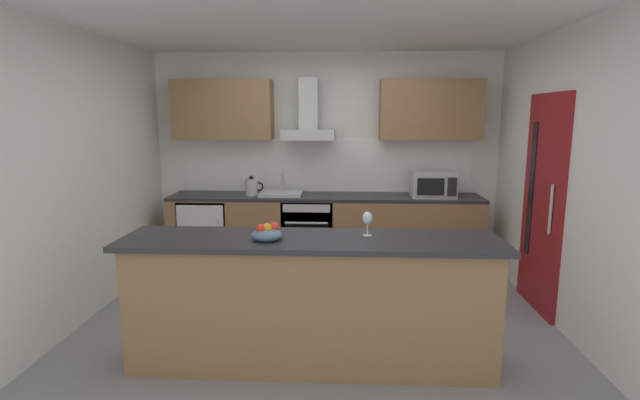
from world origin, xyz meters
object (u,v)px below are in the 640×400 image
at_px(refrigerator, 208,233).
at_px(kettle, 252,187).
at_px(microwave, 433,184).
at_px(sink, 281,193).
at_px(oven, 308,231).
at_px(range_hood, 309,120).
at_px(fruit_bowl, 267,233).
at_px(wine_glass, 367,219).

xyz_separation_m(refrigerator, kettle, (0.57, -0.03, 0.58)).
distance_m(microwave, sink, 1.80).
distance_m(oven, range_hood, 1.33).
height_order(sink, range_hood, range_hood).
xyz_separation_m(kettle, range_hood, (0.67, 0.16, 0.78)).
height_order(microwave, range_hood, range_hood).
bearing_deg(oven, microwave, -1.09).
distance_m(kettle, range_hood, 1.04).
relative_size(kettle, range_hood, 0.40).
bearing_deg(range_hood, fruit_bowl, -92.69).
distance_m(range_hood, wine_glass, 2.50).
distance_m(refrigerator, fruit_bowl, 2.67).
distance_m(microwave, wine_glass, 2.34).
height_order(oven, wine_glass, wine_glass).
bearing_deg(fruit_bowl, kettle, 103.51).
distance_m(sink, kettle, 0.36).
height_order(wine_glass, fruit_bowl, wine_glass).
distance_m(oven, fruit_bowl, 2.42).
bearing_deg(microwave, fruit_bowl, -124.31).
distance_m(refrigerator, kettle, 0.81).
xyz_separation_m(refrigerator, wine_glass, (1.83, -2.20, 0.68)).
bearing_deg(range_hood, kettle, -166.36).
distance_m(range_hood, fruit_bowl, 2.60).
height_order(refrigerator, wine_glass, wine_glass).
xyz_separation_m(oven, wine_glass, (0.60, -2.20, 0.64)).
relative_size(oven, kettle, 2.77).
bearing_deg(refrigerator, microwave, -0.53).
relative_size(wine_glass, fruit_bowl, 0.81).
bearing_deg(wine_glass, kettle, 120.36).
bearing_deg(sink, range_hood, 20.10).
height_order(range_hood, wine_glass, range_hood).
bearing_deg(sink, refrigerator, -179.14).
relative_size(microwave, range_hood, 0.69).
bearing_deg(wine_glass, fruit_bowl, -168.17).
relative_size(microwave, wine_glass, 2.81).
bearing_deg(microwave, kettle, -179.84).
bearing_deg(kettle, microwave, 0.16).
xyz_separation_m(sink, fruit_bowl, (0.21, -2.36, 0.10)).
relative_size(refrigerator, sink, 1.70).
height_order(kettle, fruit_bowl, kettle).
bearing_deg(kettle, fruit_bowl, -76.49).
relative_size(microwave, fruit_bowl, 2.27).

